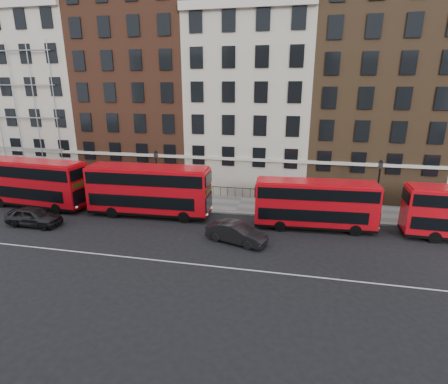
% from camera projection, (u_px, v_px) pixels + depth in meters
% --- Properties ---
extents(ground, '(120.00, 120.00, 0.00)m').
position_uv_depth(ground, '(214.00, 252.00, 25.03)').
color(ground, black).
rests_on(ground, ground).
extents(pavement, '(80.00, 5.00, 0.15)m').
position_uv_depth(pavement, '(239.00, 204.00, 34.82)').
color(pavement, slate).
rests_on(pavement, ground).
extents(kerb, '(80.00, 0.30, 0.16)m').
position_uv_depth(kerb, '(235.00, 213.00, 32.48)').
color(kerb, gray).
rests_on(kerb, ground).
extents(road_centre_line, '(70.00, 0.12, 0.01)m').
position_uv_depth(road_centre_line, '(207.00, 266.00, 23.15)').
color(road_centre_line, white).
rests_on(road_centre_line, ground).
extents(building_terrace, '(64.00, 11.95, 22.00)m').
position_uv_depth(building_terrace, '(249.00, 97.00, 38.81)').
color(building_terrace, '#B2A999').
rests_on(building_terrace, ground).
extents(bus_a, '(11.23, 3.55, 4.64)m').
position_uv_depth(bus_a, '(32.00, 182.00, 33.80)').
color(bus_a, red).
rests_on(bus_a, ground).
extents(bus_b, '(11.13, 3.06, 4.63)m').
position_uv_depth(bus_b, '(148.00, 190.00, 31.39)').
color(bus_b, red).
rests_on(bus_b, ground).
extents(bus_c, '(9.88, 2.93, 4.10)m').
position_uv_depth(bus_c, '(315.00, 203.00, 28.56)').
color(bus_c, red).
rests_on(bus_c, ground).
extents(car_rear, '(4.77, 1.97, 1.62)m').
position_uv_depth(car_rear, '(34.00, 216.00, 29.61)').
color(car_rear, black).
rests_on(car_rear, ground).
extents(car_front, '(4.96, 3.00, 1.54)m').
position_uv_depth(car_front, '(236.00, 233.00, 26.42)').
color(car_front, black).
rests_on(car_front, ground).
extents(lamp_post_left, '(0.44, 0.44, 5.33)m').
position_uv_depth(lamp_post_left, '(157.00, 174.00, 34.30)').
color(lamp_post_left, black).
rests_on(lamp_post_left, pavement).
extents(lamp_post_right, '(0.44, 0.44, 5.33)m').
position_uv_depth(lamp_post_right, '(378.00, 187.00, 30.09)').
color(lamp_post_right, black).
rests_on(lamp_post_right, pavement).
extents(iron_railings, '(6.60, 0.06, 1.00)m').
position_uv_depth(iron_railings, '(243.00, 193.00, 36.71)').
color(iron_railings, black).
rests_on(iron_railings, pavement).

